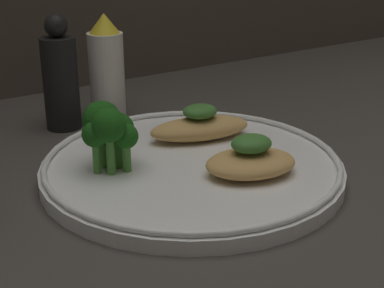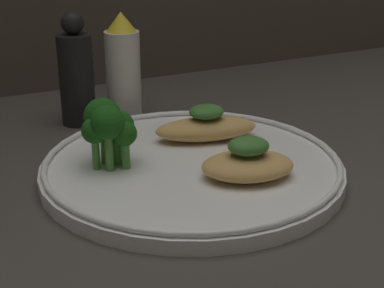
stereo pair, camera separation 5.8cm
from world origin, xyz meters
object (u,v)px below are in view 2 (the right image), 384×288
at_px(plate, 192,166).
at_px(sauce_bottle, 123,68).
at_px(broccoli_bunch, 109,126).
at_px(pepper_grinder, 76,75).

xyz_separation_m(plate, sauce_bottle, (0.01, 0.20, 0.05)).
xyz_separation_m(plate, broccoli_bunch, (-0.07, 0.03, 0.05)).
xyz_separation_m(broccoli_bunch, sauce_bottle, (0.08, 0.17, 0.01)).
bearing_deg(broccoli_bunch, plate, -22.35).
relative_size(broccoli_bunch, pepper_grinder, 0.48).
relative_size(sauce_bottle, pepper_grinder, 0.97).
height_order(sauce_bottle, pepper_grinder, pepper_grinder).
distance_m(plate, pepper_grinder, 0.22).
bearing_deg(broccoli_bunch, sauce_bottle, 65.19).
relative_size(broccoli_bunch, sauce_bottle, 0.50).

